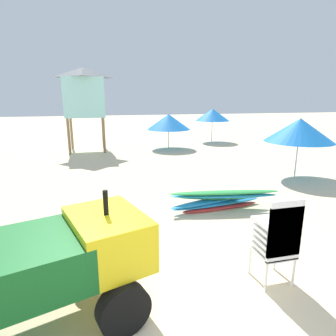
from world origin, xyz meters
name	(u,v)px	position (x,y,z in m)	size (l,w,h in m)	color
ground	(209,315)	(0.00, 0.00, 0.00)	(80.00, 80.00, 0.00)	beige
utility_cart	(36,266)	(-1.90, 0.26, 0.78)	(2.79, 1.96, 1.50)	#146023
stacked_plastic_chairs	(279,235)	(1.10, 0.33, 0.74)	(0.48, 0.48, 1.29)	white
surfboard_pile	(220,199)	(1.50, 3.08, 0.25)	(2.61, 0.98, 0.48)	red
lifeguard_tower	(84,92)	(-1.70, 11.66, 2.78)	(1.98, 1.98, 3.89)	olive
beach_umbrella_left	(169,122)	(2.30, 11.32, 1.36)	(2.18, 2.18, 1.74)	beige
beach_umbrella_mid	(299,130)	(5.00, 5.05, 1.54)	(2.12, 2.12, 1.91)	beige
beach_umbrella_far	(212,115)	(5.34, 12.99, 1.57)	(1.98, 1.98, 1.92)	beige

